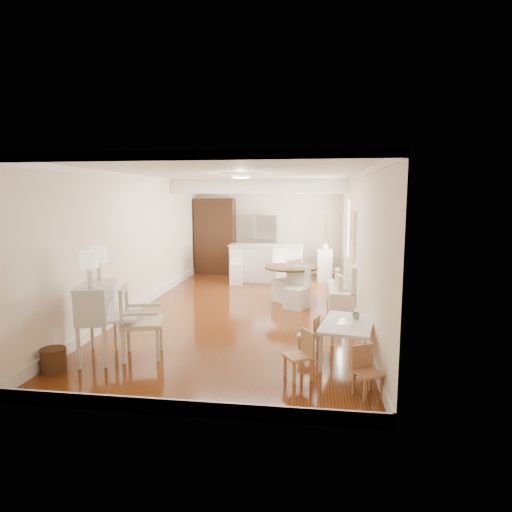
% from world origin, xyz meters
% --- Properties ---
extents(room, '(9.00, 9.04, 2.82)m').
position_xyz_m(room, '(0.04, 0.32, 1.98)').
color(room, brown).
rests_on(room, ground).
extents(secretary_bureau, '(1.07, 1.08, 1.11)m').
position_xyz_m(secretary_bureau, '(-1.70, -3.02, 0.56)').
color(secretary_bureau, beige).
rests_on(secretary_bureau, ground).
extents(gustavian_armchair, '(0.75, 0.75, 1.07)m').
position_xyz_m(gustavian_armchair, '(-1.07, -2.88, 0.53)').
color(gustavian_armchair, silver).
rests_on(gustavian_armchair, ground).
extents(wicker_basket, '(0.37, 0.37, 0.33)m').
position_xyz_m(wicker_basket, '(-2.05, -3.58, 0.16)').
color(wicker_basket, '#482B16').
rests_on(wicker_basket, ground).
extents(kids_table, '(0.90, 1.26, 0.57)m').
position_xyz_m(kids_table, '(1.90, -2.67, 0.29)').
color(kids_table, white).
rests_on(kids_table, ground).
extents(kids_chair_a, '(0.43, 0.43, 0.66)m').
position_xyz_m(kids_chair_a, '(1.23, -3.40, 0.33)').
color(kids_chair_a, tan).
rests_on(kids_chair_a, ground).
extents(kids_chair_b, '(0.35, 0.35, 0.59)m').
position_xyz_m(kids_chair_b, '(1.35, -2.41, 0.29)').
color(kids_chair_b, tan).
rests_on(kids_chair_b, ground).
extents(kids_chair_c, '(0.39, 0.39, 0.61)m').
position_xyz_m(kids_chair_c, '(2.06, -3.76, 0.30)').
color(kids_chair_c, '#AA724D').
rests_on(kids_chair_c, ground).
extents(banquette, '(0.52, 1.60, 0.98)m').
position_xyz_m(banquette, '(1.99, 0.50, 0.49)').
color(banquette, silver).
rests_on(banquette, ground).
extents(dining_table, '(1.45, 1.45, 0.81)m').
position_xyz_m(dining_table, '(0.92, 0.78, 0.40)').
color(dining_table, '#4E3119').
rests_on(dining_table, ground).
extents(slip_chair_near, '(0.58, 0.59, 0.89)m').
position_xyz_m(slip_chair_near, '(1.07, 0.19, 0.45)').
color(slip_chair_near, silver).
rests_on(slip_chair_near, ground).
extents(slip_chair_far, '(0.66, 0.65, 0.99)m').
position_xyz_m(slip_chair_far, '(0.81, 0.81, 0.49)').
color(slip_chair_far, white).
rests_on(slip_chair_far, ground).
extents(breakfast_counter, '(2.05, 0.65, 1.03)m').
position_xyz_m(breakfast_counter, '(0.10, 3.10, 0.52)').
color(breakfast_counter, white).
rests_on(breakfast_counter, ground).
extents(bar_stool_left, '(0.40, 0.40, 0.90)m').
position_xyz_m(bar_stool_left, '(-0.66, 2.58, 0.45)').
color(bar_stool_left, white).
rests_on(bar_stool_left, ground).
extents(bar_stool_right, '(0.52, 0.52, 1.00)m').
position_xyz_m(bar_stool_right, '(0.57, 2.46, 0.50)').
color(bar_stool_right, silver).
rests_on(bar_stool_right, ground).
extents(pantry_cabinet, '(1.20, 0.60, 2.30)m').
position_xyz_m(pantry_cabinet, '(-1.60, 4.18, 1.15)').
color(pantry_cabinet, '#381E11').
rests_on(pantry_cabinet, ground).
extents(fridge, '(0.75, 0.65, 1.80)m').
position_xyz_m(fridge, '(0.30, 4.15, 0.90)').
color(fridge, silver).
rests_on(fridge, ground).
extents(sideboard, '(0.44, 0.93, 0.88)m').
position_xyz_m(sideboard, '(1.74, 3.51, 0.44)').
color(sideboard, silver).
rests_on(sideboard, ground).
extents(pencil_cup, '(0.11, 0.11, 0.09)m').
position_xyz_m(pencil_cup, '(2.04, -2.45, 0.62)').
color(pencil_cup, '#63A96F').
rests_on(pencil_cup, kids_table).
extents(branch_vase, '(0.27, 0.27, 0.22)m').
position_xyz_m(branch_vase, '(1.74, 3.50, 0.98)').
color(branch_vase, white).
rests_on(branch_vase, sideboard).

